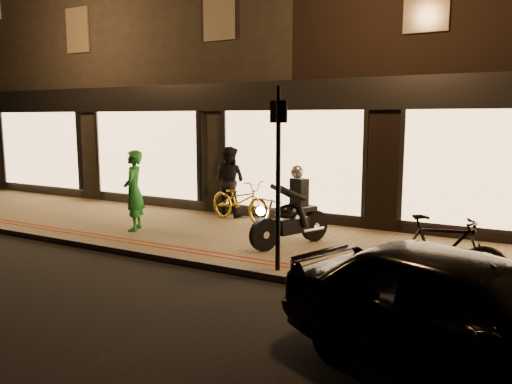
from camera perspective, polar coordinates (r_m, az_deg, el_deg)
ground at (r=8.98m, az=-7.01°, el=-8.59°), size 90.00×90.00×0.00m
sidewalk at (r=10.58m, az=-0.64°, el=-5.55°), size 50.00×4.00×0.12m
kerb_stone at (r=9.00m, az=-6.83°, el=-8.14°), size 50.00×0.14×0.12m
red_kerb_lines at (r=9.37m, az=-5.04°, el=-7.03°), size 50.00×0.26×0.01m
building_row at (r=16.79m, az=11.53°, el=13.86°), size 48.00×10.11×8.50m
motorcycle at (r=9.83m, az=4.15°, el=-2.63°), size 0.94×1.82×1.59m
sign_post at (r=8.06m, az=2.55°, el=2.57°), size 0.35×0.12×3.00m
bicycle_gold at (r=12.06m, az=-1.81°, el=-0.99°), size 2.10×1.24×1.04m
bicycle_dark at (r=7.63m, az=20.26°, el=-6.74°), size 1.97×1.02×1.14m
person_green at (r=11.42m, az=-13.80°, el=0.15°), size 0.69×0.78×1.80m
person_dark at (r=12.73m, az=-3.06°, el=1.20°), size 0.89×0.71×1.79m
parked_car at (r=5.46m, az=23.10°, el=-13.02°), size 4.34×2.95×1.37m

